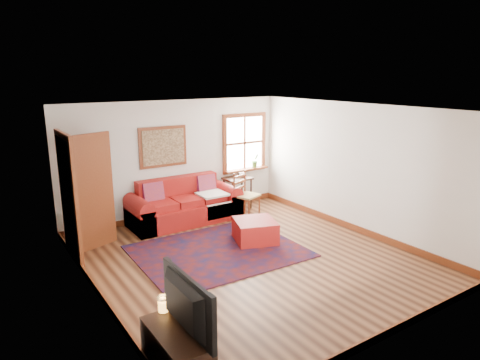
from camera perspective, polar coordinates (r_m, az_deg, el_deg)
ground at (r=7.34m, az=1.27°, el=-10.36°), size 5.50×5.50×0.00m
room_envelope at (r=6.84m, az=1.27°, el=2.39°), size 5.04×5.54×2.52m
window at (r=10.07m, az=0.80°, el=4.21°), size 1.18×0.20×1.38m
doorway at (r=7.69m, az=-20.28°, el=-1.64°), size 0.89×1.08×2.14m
framed_artwork at (r=9.04m, az=-10.20°, el=4.38°), size 1.05×0.07×0.85m
persian_rug at (r=7.59m, az=-2.92°, el=-9.43°), size 2.84×2.30×0.02m
red_leather_sofa at (r=9.06m, az=-7.46°, el=-3.63°), size 2.31×0.96×0.90m
red_ottoman at (r=7.95m, az=2.02°, el=-6.80°), size 0.92×0.92×0.41m
side_table at (r=9.76m, az=-0.34°, el=-0.38°), size 0.60×0.45×0.72m
ladder_back_chair at (r=9.16m, az=0.62°, el=-1.77°), size 0.59×0.58×0.99m
media_cabinet at (r=4.74m, az=-8.41°, el=-21.98°), size 0.42×0.93×0.51m
television at (r=4.41m, az=-8.21°, el=-16.30°), size 0.14×1.04×0.60m
candle_hurricane at (r=4.89m, az=-10.20°, el=-16.04°), size 0.12×0.12×0.18m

